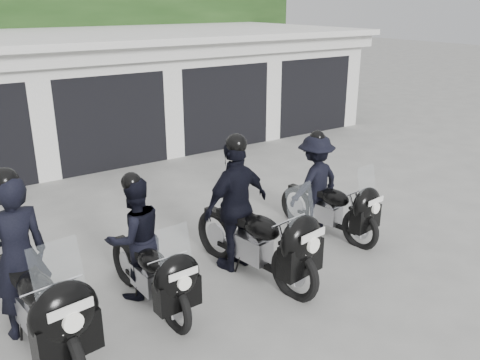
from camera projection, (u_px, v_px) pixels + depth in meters
ground at (250, 259)px, 7.82m from camera, size 80.00×80.00×0.00m
garage_block at (76, 93)px, 13.61m from camera, size 16.40×6.80×2.96m
background_vegetation at (38, 32)px, 17.14m from camera, size 20.00×3.90×5.80m
police_bike_a at (30, 280)px, 5.61m from camera, size 0.92×2.45×2.14m
police_bike_b at (142, 249)px, 6.52m from camera, size 0.84×2.06×1.79m
police_bike_c at (246, 215)px, 7.20m from camera, size 1.23×2.41×2.11m
police_bike_d at (322, 189)px, 8.55m from camera, size 1.15×2.07×1.80m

